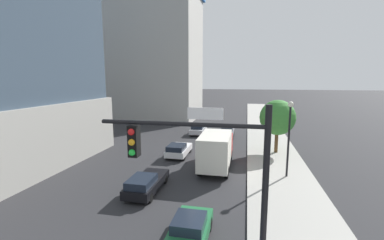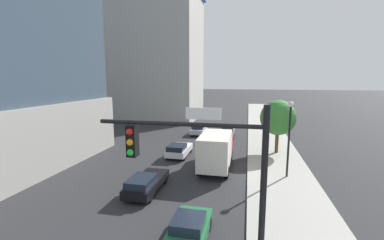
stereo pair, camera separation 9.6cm
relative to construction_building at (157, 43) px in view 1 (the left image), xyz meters
The scene contains 11 objects.
sidewalk 36.59m from the construction_building, 52.71° to the right, with size 5.22×120.00×0.15m, color #9E9B93.
construction_building is the anchor object (origin of this frame).
traffic_light_pole 46.18m from the construction_building, 68.71° to the right, with size 5.43×0.48×6.94m.
street_lamp 37.15m from the construction_building, 54.29° to the right, with size 0.44×0.44×5.98m.
street_tree 32.01m from the construction_building, 46.66° to the right, with size 3.66×3.66×5.55m.
car_white 30.61m from the construction_building, 66.60° to the right, with size 1.91×4.21×1.38m.
car_gray 25.33m from the construction_building, 44.67° to the right, with size 1.74×4.30×1.42m.
car_green 43.83m from the construction_building, 68.81° to the right, with size 1.76×4.04×1.38m.
car_black 38.09m from the construction_building, 72.22° to the right, with size 1.82×4.60×1.35m.
car_silver 22.51m from the construction_building, 52.21° to the right, with size 1.88×4.46×1.47m.
box_truck 34.15m from the construction_building, 61.66° to the right, with size 2.45×7.14×3.24m.
Camera 1 is at (5.05, -3.09, 7.82)m, focal length 24.27 mm.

